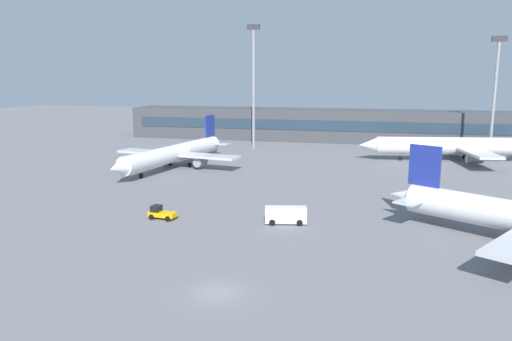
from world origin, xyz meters
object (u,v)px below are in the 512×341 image
Objects in this scene: floodlight_tower_west at (495,89)px; floodlight_tower_east at (253,79)px; airplane_far at (459,146)px; service_van_white at (286,215)px; airplane_mid at (174,154)px; baggage_tug_yellow at (161,213)px.

floodlight_tower_west is 0.87× the size of floodlight_tower_east.
service_van_white is at bearing -117.14° from airplane_far.
airplane_far is (57.11, 22.71, 0.34)m from airplane_mid.
baggage_tug_yellow is at bearing -69.65° from airplane_mid.
service_van_white is at bearing -119.99° from floodlight_tower_west.
floodlight_tower_west is at bearing 24.79° from airplane_mid.
floodlight_tower_east is at bearing 107.62° from service_van_white.
airplane_far is at bearing 21.68° from airplane_mid.
floodlight_tower_east is (-56.19, 1.43, 2.01)m from floodlight_tower_west.
floodlight_tower_west is 56.25m from floodlight_tower_east.
airplane_far is 11.58× the size of baggage_tug_yellow.
airplane_far is 1.40× the size of floodlight_tower_east.
baggage_tug_yellow is 0.12× the size of floodlight_tower_east.
service_van_white is 68.85m from floodlight_tower_east.
airplane_far reaches higher than airplane_mid.
floodlight_tower_west is at bearing 60.01° from service_van_white.
airplane_far is 61.91m from service_van_white.
service_van_white is 0.20× the size of floodlight_tower_west.
baggage_tug_yellow is at bearing -129.07° from floodlight_tower_west.
airplane_far is at bearing -10.14° from floodlight_tower_east.
airplane_far is 7.87× the size of service_van_white.
floodlight_tower_west is (64.85, 29.95, 12.61)m from airplane_mid.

